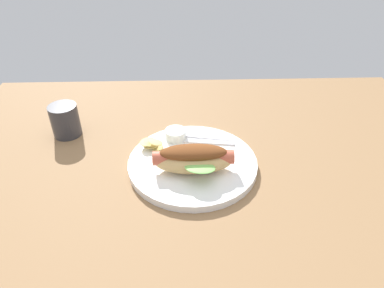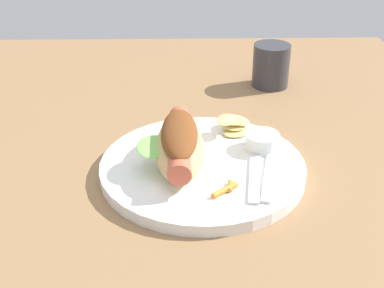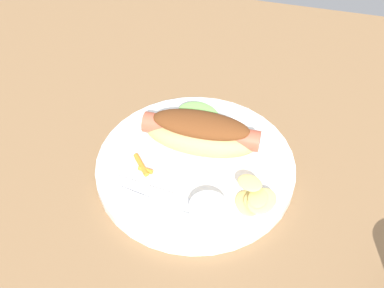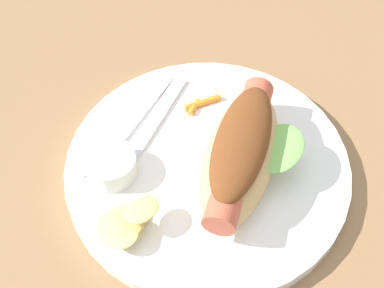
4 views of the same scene
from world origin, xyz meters
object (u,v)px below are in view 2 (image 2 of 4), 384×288
at_px(hot_dog, 179,144).
at_px(carrot_garnish, 226,189).
at_px(sauce_ramekin, 262,141).
at_px(knife, 255,174).
at_px(drinking_cup, 271,65).
at_px(fork, 269,170).
at_px(chips_pile, 234,124).
at_px(plate, 202,168).

distance_m(hot_dog, carrot_garnish, 0.09).
bearing_deg(carrot_garnish, hot_dog, 40.63).
xyz_separation_m(sauce_ramekin, knife, (-0.07, 0.02, -0.01)).
bearing_deg(sauce_ramekin, drinking_cup, -11.14).
relative_size(fork, chips_pile, 2.36).
relative_size(sauce_ramekin, fork, 0.32).
relative_size(hot_dog, sauce_ramekin, 3.36).
bearing_deg(fork, plate, 86.74).
height_order(knife, carrot_garnish, carrot_garnish).
bearing_deg(drinking_cup, knife, 168.09).
xyz_separation_m(plate, carrot_garnish, (-0.07, -0.03, 0.01)).
bearing_deg(sauce_ramekin, fork, -178.08).
distance_m(sauce_ramekin, drinking_cup, 0.27).
relative_size(fork, drinking_cup, 1.96).
height_order(hot_dog, sauce_ramekin, hot_dog).
distance_m(hot_dog, knife, 0.11).
bearing_deg(carrot_garnish, plate, 21.54).
xyz_separation_m(carrot_garnish, drinking_cup, (0.37, -0.11, 0.02)).
relative_size(plate, sauce_ramekin, 5.67).
distance_m(plate, sauce_ramekin, 0.09).
bearing_deg(knife, hot_dog, 79.58).
height_order(carrot_garnish, drinking_cup, drinking_cup).
bearing_deg(plate, hot_dog, 90.60).
bearing_deg(chips_pile, fork, -162.10).
relative_size(plate, chips_pile, 4.26).
bearing_deg(plate, carrot_garnish, -158.46).
relative_size(hot_dog, fork, 1.07).
bearing_deg(carrot_garnish, knife, -47.90).
bearing_deg(sauce_ramekin, chips_pile, 33.23).
bearing_deg(hot_dog, fork, -101.57).
distance_m(sauce_ramekin, chips_pile, 0.06).
relative_size(hot_dog, drinking_cup, 2.09).
relative_size(sauce_ramekin, carrot_garnish, 1.38).
bearing_deg(hot_dog, chips_pile, -42.05).
xyz_separation_m(plate, hot_dog, (-0.00, 0.03, 0.04)).
height_order(fork, carrot_garnish, carrot_garnish).
distance_m(hot_dog, drinking_cup, 0.34).
bearing_deg(hot_dog, knife, -108.56).
bearing_deg(knife, sauce_ramekin, -6.85).
xyz_separation_m(hot_dog, chips_pile, (0.09, -0.08, -0.02)).
distance_m(carrot_garnish, drinking_cup, 0.38).
bearing_deg(carrot_garnish, drinking_cup, -16.53).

